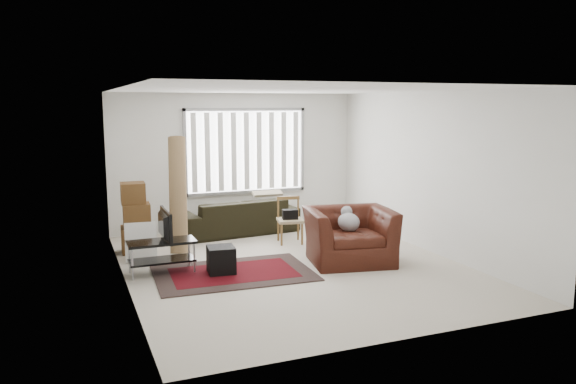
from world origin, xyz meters
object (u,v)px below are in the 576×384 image
object	(u,v)px
armchair	(350,232)
side_chair	(290,218)
moving_boxes	(136,220)
tv_stand	(162,250)
sofa	(238,211)

from	to	relation	value
armchair	side_chair	bearing A→B (deg)	115.82
moving_boxes	tv_stand	bearing A→B (deg)	-81.87
tv_stand	moving_boxes	size ratio (longest dim) A/B	0.84
moving_boxes	side_chair	bearing A→B (deg)	-7.70
tv_stand	side_chair	world-z (taller)	side_chair
sofa	side_chair	bearing A→B (deg)	115.97
tv_stand	sofa	size ratio (longest dim) A/B	0.43
side_chair	tv_stand	bearing A→B (deg)	-145.34
sofa	tv_stand	bearing A→B (deg)	43.24
sofa	armchair	distance (m)	2.79
tv_stand	armchair	xyz separation A→B (m)	(2.87, -0.50, 0.13)
sofa	side_chair	distance (m)	1.24
tv_stand	armchair	bearing A→B (deg)	-9.86
side_chair	armchair	bearing A→B (deg)	-63.29
tv_stand	side_chair	bearing A→B (deg)	22.67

